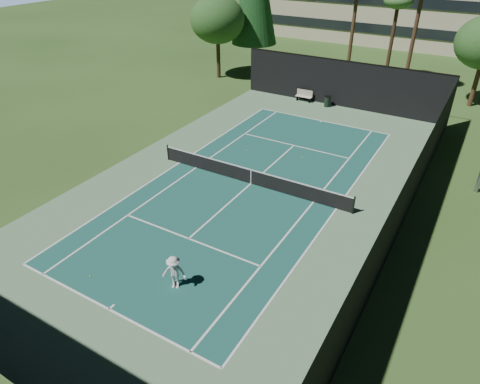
{
  "coord_description": "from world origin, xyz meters",
  "views": [
    {
      "loc": [
        10.95,
        -19.87,
        13.23
      ],
      "look_at": [
        1.0,
        -3.0,
        1.3
      ],
      "focal_mm": 32.0,
      "sensor_mm": 36.0,
      "label": 1
    }
  ],
  "objects_px": {
    "tennis_ball_b": "(247,151)",
    "tennis_ball_d": "(198,150)",
    "player": "(174,273)",
    "tennis_ball_a": "(90,276)",
    "tennis_net": "(251,176)",
    "tennis_ball_c": "(302,157)",
    "trash_bin": "(327,101)",
    "park_bench": "(304,95)"
  },
  "relations": [
    {
      "from": "tennis_net",
      "to": "tennis_ball_d",
      "type": "distance_m",
      "value": 6.0
    },
    {
      "from": "player",
      "to": "tennis_ball_b",
      "type": "distance_m",
      "value": 13.97
    },
    {
      "from": "tennis_net",
      "to": "tennis_ball_b",
      "type": "distance_m",
      "value": 4.67
    },
    {
      "from": "tennis_net",
      "to": "tennis_ball_c",
      "type": "xyz_separation_m",
      "value": [
        1.29,
        4.95,
        -0.53
      ]
    },
    {
      "from": "tennis_ball_a",
      "to": "tennis_ball_c",
      "type": "distance_m",
      "value": 16.2
    },
    {
      "from": "player",
      "to": "tennis_ball_c",
      "type": "xyz_separation_m",
      "value": [
        -0.26,
        14.4,
        -0.8
      ]
    },
    {
      "from": "tennis_net",
      "to": "tennis_ball_a",
      "type": "relative_size",
      "value": 199.36
    },
    {
      "from": "tennis_ball_b",
      "to": "park_bench",
      "type": "height_order",
      "value": "park_bench"
    },
    {
      "from": "tennis_ball_c",
      "to": "tennis_ball_d",
      "type": "height_order",
      "value": "tennis_ball_d"
    },
    {
      "from": "tennis_ball_d",
      "to": "tennis_ball_a",
      "type": "bearing_deg",
      "value": -75.53
    },
    {
      "from": "tennis_ball_c",
      "to": "trash_bin",
      "type": "xyz_separation_m",
      "value": [
        -2.15,
        10.38,
        0.45
      ]
    },
    {
      "from": "tennis_ball_d",
      "to": "park_bench",
      "type": "bearing_deg",
      "value": 80.07
    },
    {
      "from": "tennis_ball_d",
      "to": "trash_bin",
      "type": "height_order",
      "value": "trash_bin"
    },
    {
      "from": "tennis_ball_b",
      "to": "tennis_ball_d",
      "type": "relative_size",
      "value": 0.87
    },
    {
      "from": "player",
      "to": "tennis_ball_d",
      "type": "bearing_deg",
      "value": 99.46
    },
    {
      "from": "tennis_ball_c",
      "to": "trash_bin",
      "type": "bearing_deg",
      "value": 101.68
    },
    {
      "from": "tennis_ball_b",
      "to": "tennis_ball_a",
      "type": "bearing_deg",
      "value": -88.58
    },
    {
      "from": "tennis_ball_b",
      "to": "tennis_ball_d",
      "type": "bearing_deg",
      "value": -151.24
    },
    {
      "from": "tennis_ball_d",
      "to": "park_bench",
      "type": "xyz_separation_m",
      "value": [
        2.35,
        13.39,
        0.51
      ]
    },
    {
      "from": "tennis_net",
      "to": "tennis_ball_d",
      "type": "bearing_deg",
      "value": 158.06
    },
    {
      "from": "tennis_ball_c",
      "to": "tennis_ball_d",
      "type": "xyz_separation_m",
      "value": [
        -6.83,
        -2.71,
        0.01
      ]
    },
    {
      "from": "tennis_net",
      "to": "tennis_ball_c",
      "type": "distance_m",
      "value": 5.14
    },
    {
      "from": "tennis_ball_c",
      "to": "trash_bin",
      "type": "height_order",
      "value": "trash_bin"
    },
    {
      "from": "trash_bin",
      "to": "tennis_ball_d",
      "type": "bearing_deg",
      "value": -109.71
    },
    {
      "from": "tennis_ball_a",
      "to": "trash_bin",
      "type": "relative_size",
      "value": 0.07
    },
    {
      "from": "tennis_ball_c",
      "to": "tennis_ball_d",
      "type": "bearing_deg",
      "value": -158.36
    },
    {
      "from": "tennis_ball_c",
      "to": "trash_bin",
      "type": "distance_m",
      "value": 10.61
    },
    {
      "from": "player",
      "to": "tennis_ball_d",
      "type": "relative_size",
      "value": 22.55
    },
    {
      "from": "tennis_ball_b",
      "to": "trash_bin",
      "type": "distance_m",
      "value": 11.56
    },
    {
      "from": "park_bench",
      "to": "trash_bin",
      "type": "height_order",
      "value": "park_bench"
    },
    {
      "from": "tennis_ball_c",
      "to": "park_bench",
      "type": "relative_size",
      "value": 0.04
    },
    {
      "from": "tennis_ball_a",
      "to": "park_bench",
      "type": "bearing_deg",
      "value": 92.24
    },
    {
      "from": "player",
      "to": "tennis_ball_a",
      "type": "distance_m",
      "value": 4.06
    },
    {
      "from": "tennis_ball_b",
      "to": "tennis_ball_d",
      "type": "distance_m",
      "value": 3.44
    },
    {
      "from": "player",
      "to": "tennis_ball_b",
      "type": "height_order",
      "value": "player"
    },
    {
      "from": "tennis_net",
      "to": "tennis_ball_a",
      "type": "distance_m",
      "value": 11.11
    },
    {
      "from": "player",
      "to": "park_bench",
      "type": "xyz_separation_m",
      "value": [
        -4.75,
        25.08,
        -0.28
      ]
    },
    {
      "from": "tennis_net",
      "to": "tennis_ball_b",
      "type": "xyz_separation_m",
      "value": [
        -2.53,
        3.89,
        -0.53
      ]
    },
    {
      "from": "player",
      "to": "tennis_ball_b",
      "type": "relative_size",
      "value": 26.01
    },
    {
      "from": "tennis_ball_a",
      "to": "tennis_ball_c",
      "type": "height_order",
      "value": "tennis_ball_a"
    },
    {
      "from": "tennis_ball_a",
      "to": "tennis_ball_b",
      "type": "xyz_separation_m",
      "value": [
        -0.37,
        14.78,
        -0.0
      ]
    },
    {
      "from": "tennis_ball_b",
      "to": "tennis_ball_c",
      "type": "xyz_separation_m",
      "value": [
        3.82,
        1.06,
        -0.0
      ]
    }
  ]
}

